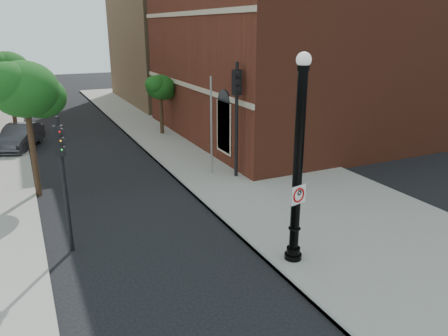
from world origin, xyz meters
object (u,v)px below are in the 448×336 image
no_parking_sign (299,195)px  parked_car (20,137)px  lamppost (298,173)px  traffic_signal_right (237,102)px  traffic_signal_left (62,163)px

no_parking_sign → parked_car: no_parking_sign is taller
lamppost → traffic_signal_right: size_ratio=1.16×
parked_car → traffic_signal_left: (1.17, -14.00, 2.21)m
parked_car → traffic_signal_left: traffic_signal_left is taller
no_parking_sign → traffic_signal_left: (-5.93, 3.75, 0.67)m
no_parking_sign → traffic_signal_right: bearing=63.2°
lamppost → traffic_signal_right: 7.84m
parked_car → no_parking_sign: bearing=-47.0°
traffic_signal_left → traffic_signal_right: traffic_signal_right is taller
lamppost → traffic_signal_left: 6.96m
no_parking_sign → traffic_signal_right: traffic_signal_right is taller
parked_car → lamppost: bearing=-46.7°
lamppost → parked_car: lamppost is taller
parked_car → traffic_signal_right: bearing=-26.8°
traffic_signal_left → parked_car: bearing=112.4°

